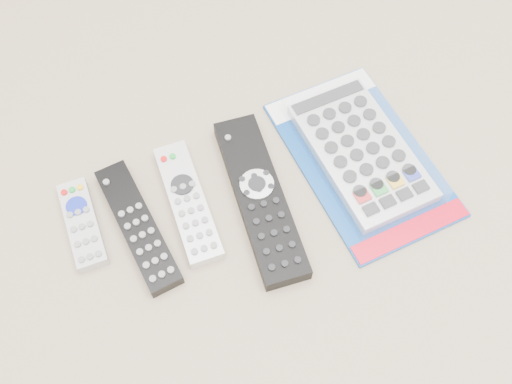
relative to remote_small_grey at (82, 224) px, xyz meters
name	(u,v)px	position (x,y,z in m)	size (l,w,h in m)	color
remote_small_grey	(82,224)	(0.00, 0.00, 0.00)	(0.05, 0.13, 0.02)	#AEAEB0
remote_slim_black	(138,226)	(0.07, -0.03, 0.00)	(0.06, 0.20, 0.02)	black
remote_silver_dvd	(188,202)	(0.14, -0.03, 0.00)	(0.06, 0.19, 0.02)	silver
remote_large_black	(260,198)	(0.23, -0.06, 0.00)	(0.09, 0.26, 0.03)	black
jumbo_remote_packaged	(361,151)	(0.39, -0.06, 0.01)	(0.18, 0.29, 0.04)	#0D4396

